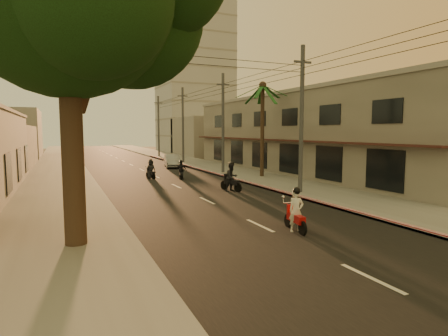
{
  "coord_description": "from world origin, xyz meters",
  "views": [
    {
      "loc": [
        -7.37,
        -11.14,
        3.88
      ],
      "look_at": [
        0.76,
        7.37,
        1.87
      ],
      "focal_mm": 30.0,
      "sensor_mm": 36.0,
      "label": 1
    }
  ],
  "objects": [
    {
      "name": "scooter_mid_a",
      "position": [
        2.68,
        10.53,
        0.88
      ],
      "size": [
        1.26,
        1.91,
        1.94
      ],
      "rotation": [
        0.0,
        0.0,
        0.29
      ],
      "color": "black",
      "rests_on": "ground"
    },
    {
      "name": "road",
      "position": [
        0.0,
        20.0,
        0.01
      ],
      "size": [
        10.0,
        140.0,
        0.02
      ],
      "primitive_type": "cube",
      "color": "black",
      "rests_on": "ground"
    },
    {
      "name": "shophouse_row",
      "position": [
        13.95,
        18.0,
        3.65
      ],
      "size": [
        8.8,
        34.2,
        7.3
      ],
      "color": "gray",
      "rests_on": "ground"
    },
    {
      "name": "sidewalk_right",
      "position": [
        7.5,
        20.0,
        0.06
      ],
      "size": [
        5.0,
        140.0,
        0.12
      ],
      "primitive_type": "cube",
      "color": "slate",
      "rests_on": "ground"
    },
    {
      "name": "parked_car",
      "position": [
        3.52,
        27.4,
        0.7
      ],
      "size": [
        3.01,
        4.78,
        1.4
      ],
      "primitive_type": "imported",
      "rotation": [
        0.0,
        0.0,
        -0.18
      ],
      "color": "gray",
      "rests_on": "ground"
    },
    {
      "name": "utility_poles",
      "position": [
        6.2,
        20.0,
        6.54
      ],
      "size": [
        1.2,
        48.26,
        9.0
      ],
      "color": "#38383A",
      "rests_on": "ground"
    },
    {
      "name": "scooter_red",
      "position": [
        0.83,
        0.68,
        0.77
      ],
      "size": [
        0.77,
        1.77,
        1.74
      ],
      "rotation": [
        0.0,
        0.0,
        -0.14
      ],
      "color": "black",
      "rests_on": "ground"
    },
    {
      "name": "sidewalk_left",
      "position": [
        -7.5,
        20.0,
        0.06
      ],
      "size": [
        5.0,
        140.0,
        0.12
      ],
      "primitive_type": "cube",
      "color": "slate",
      "rests_on": "ground"
    },
    {
      "name": "scooter_mid_b",
      "position": [
        1.47,
        17.57,
        0.71
      ],
      "size": [
        1.02,
        1.57,
        1.56
      ],
      "rotation": [
        0.0,
        0.0,
        -0.22
      ],
      "color": "black",
      "rests_on": "ground"
    },
    {
      "name": "ground",
      "position": [
        0.0,
        0.0,
        0.0
      ],
      "size": [
        160.0,
        160.0,
        0.0
      ],
      "primitive_type": "plane",
      "color": "#383023",
      "rests_on": "ground"
    },
    {
      "name": "palm_tree",
      "position": [
        8.0,
        16.0,
        7.15
      ],
      "size": [
        5.0,
        5.0,
        8.2
      ],
      "color": "black",
      "rests_on": "ground"
    },
    {
      "name": "filler_left_far",
      "position": [
        -14.0,
        52.0,
        3.5
      ],
      "size": [
        8.0,
        14.0,
        7.0
      ],
      "primitive_type": "cube",
      "color": "gray",
      "rests_on": "ground"
    },
    {
      "name": "curb_stripe",
      "position": [
        5.1,
        15.0,
        0.1
      ],
      "size": [
        0.2,
        60.0,
        0.2
      ],
      "primitive_type": "cube",
      "color": "red",
      "rests_on": "ground"
    },
    {
      "name": "scooter_far_a",
      "position": [
        -0.71,
        18.77,
        0.74
      ],
      "size": [
        0.95,
        1.63,
        1.62
      ],
      "rotation": [
        0.0,
        0.0,
        0.22
      ],
      "color": "black",
      "rests_on": "ground"
    },
    {
      "name": "distant_tower",
      "position": [
        16.0,
        56.0,
        14.0
      ],
      "size": [
        12.1,
        12.1,
        28.0
      ],
      "color": "#B7B5B2",
      "rests_on": "ground"
    },
    {
      "name": "filler_right",
      "position": [
        14.0,
        45.0,
        3.0
      ],
      "size": [
        8.0,
        14.0,
        6.0
      ],
      "primitive_type": "cube",
      "color": "gray",
      "rests_on": "ground"
    }
  ]
}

